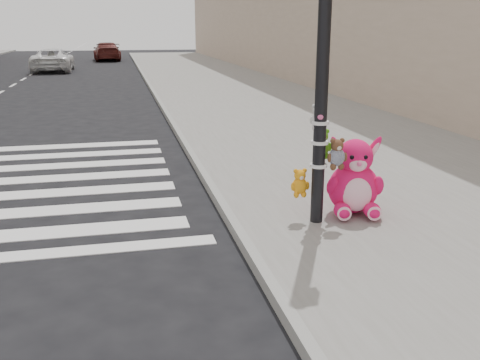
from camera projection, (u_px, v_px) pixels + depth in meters
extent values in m
plane|color=black|center=(113.00, 327.00, 4.78)|extent=(120.00, 120.00, 0.00)
cube|color=slate|center=(293.00, 119.00, 15.20)|extent=(7.00, 80.00, 0.14)
cube|color=gray|center=(172.00, 123.00, 14.46)|extent=(0.12, 80.00, 0.15)
cylinder|color=black|center=(323.00, 65.00, 6.43)|extent=(0.16, 0.16, 4.00)
cylinder|color=white|center=(318.00, 165.00, 6.78)|extent=(0.22, 0.22, 0.04)
cylinder|color=white|center=(319.00, 142.00, 6.69)|extent=(0.22, 0.22, 0.04)
cylinder|color=white|center=(320.00, 123.00, 6.62)|extent=(0.22, 0.22, 0.04)
ellipsoid|color=#F2145F|center=(342.00, 213.00, 7.00)|extent=(0.30, 0.41, 0.20)
ellipsoid|color=#F2145F|center=(372.00, 213.00, 7.00)|extent=(0.30, 0.41, 0.20)
ellipsoid|color=#F2145F|center=(353.00, 188.00, 7.22)|extent=(0.80, 0.72, 0.69)
ellipsoid|color=#F9BFD1|center=(357.00, 195.00, 7.00)|extent=(0.41, 0.21, 0.45)
sphere|color=#F2145F|center=(355.00, 157.00, 7.10)|extent=(0.57, 0.57, 0.48)
ellipsoid|color=#F2145F|center=(339.00, 152.00, 7.10)|extent=(0.34, 0.16, 0.48)
ellipsoid|color=#F2145F|center=(371.00, 152.00, 7.11)|extent=(0.34, 0.16, 0.48)
imported|color=white|center=(53.00, 60.00, 31.85)|extent=(2.27, 4.84, 1.34)
imported|color=#4F1A16|center=(107.00, 52.00, 42.04)|extent=(2.26, 4.96, 1.41)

